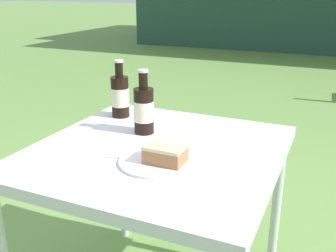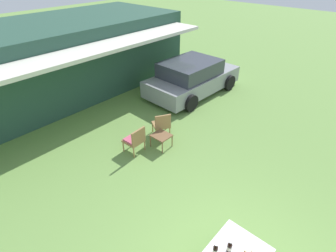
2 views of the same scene
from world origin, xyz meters
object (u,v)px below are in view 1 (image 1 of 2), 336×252
at_px(cake_on_plate, 161,157).
at_px(cola_bottle_near, 144,109).
at_px(cola_bottle_far, 120,95).
at_px(patio_table, 157,165).

distance_m(cake_on_plate, cola_bottle_near, 0.31).
bearing_deg(cake_on_plate, cola_bottle_far, 134.70).
height_order(patio_table, cola_bottle_far, cola_bottle_far).
distance_m(patio_table, cola_bottle_near, 0.23).
xyz_separation_m(patio_table, cake_on_plate, (0.07, -0.12, 0.09)).
xyz_separation_m(patio_table, cola_bottle_near, (-0.11, 0.12, 0.16)).
height_order(cake_on_plate, cola_bottle_near, cola_bottle_near).
bearing_deg(cola_bottle_near, cola_bottle_far, 143.32).
relative_size(patio_table, cake_on_plate, 3.49).
distance_m(patio_table, cola_bottle_far, 0.43).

